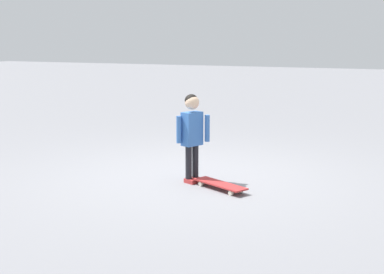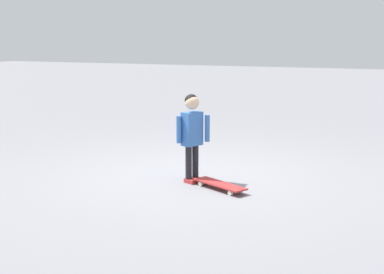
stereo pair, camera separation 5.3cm
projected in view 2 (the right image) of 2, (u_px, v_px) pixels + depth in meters
The scene contains 3 objects.
ground_plane at pixel (194, 176), 7.03m from camera, with size 50.00×50.00×0.00m, color gray.
child_person at pixel (192, 128), 6.64m from camera, with size 0.33×0.29×1.06m.
skateboard at pixel (220, 185), 6.41m from camera, with size 0.73×0.50×0.07m.
Camera 2 is at (2.75, -6.26, 1.73)m, focal length 52.52 mm.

